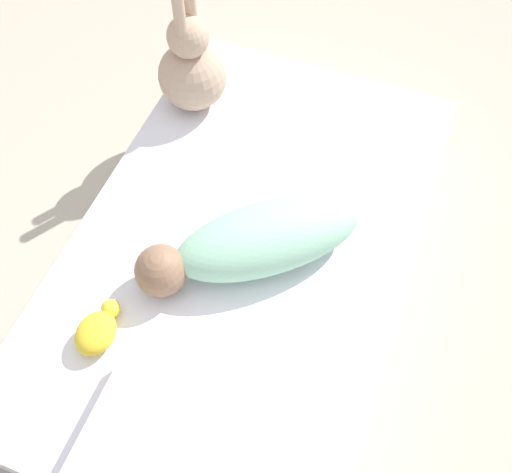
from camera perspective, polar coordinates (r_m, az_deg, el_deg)
name	(u,v)px	position (r m, az deg, el deg)	size (l,w,h in m)	color
ground_plane	(245,271)	(1.70, -1.09, -3.34)	(12.00, 12.00, 0.00)	#B2A893
bed_mattress	(244,257)	(1.63, -1.13, -1.96)	(1.40, 0.86, 0.16)	white
swaddled_baby	(255,241)	(1.48, -0.08, -0.47)	(0.47, 0.53, 0.15)	#99D6B2
pillow	(170,458)	(1.33, -8.17, -20.12)	(0.37, 0.37, 0.08)	white
bunny_plush	(192,68)	(1.81, -6.14, 15.65)	(0.20, 0.20, 0.40)	tan
turtle_plush	(98,330)	(1.46, -14.83, -8.59)	(0.15, 0.09, 0.06)	yellow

